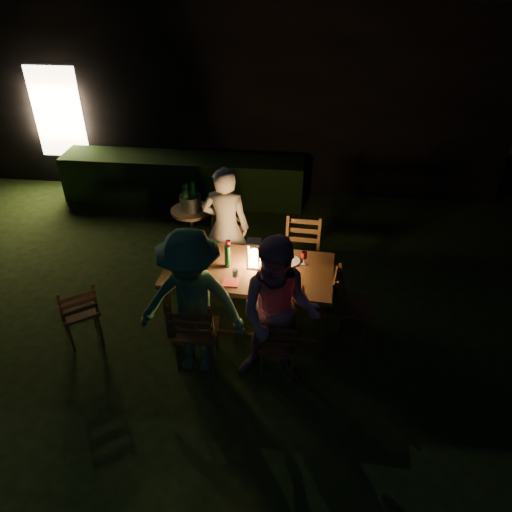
# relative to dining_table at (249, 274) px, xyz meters

# --- Properties ---
(garden_envelope) EXTENTS (40.00, 40.00, 3.20)m
(garden_envelope) POSITION_rel_dining_table_xyz_m (-1.06, 5.59, 0.85)
(garden_envelope) COLOR black
(garden_envelope) RESTS_ON ground
(dining_table) EXTENTS (2.00, 1.07, 0.81)m
(dining_table) POSITION_rel_dining_table_xyz_m (0.00, 0.00, 0.00)
(dining_table) COLOR #51311B
(dining_table) RESTS_ON ground
(chair_near_left) EXTENTS (0.48, 0.51, 1.04)m
(chair_near_left) POSITION_rel_dining_table_xyz_m (-0.49, -0.75, -0.42)
(chair_near_left) COLOR #51311B
(chair_near_left) RESTS_ON ground
(chair_near_right) EXTENTS (0.42, 0.45, 0.93)m
(chair_near_right) POSITION_rel_dining_table_xyz_m (0.41, -0.79, -0.45)
(chair_near_right) COLOR #51311B
(chair_near_right) RESTS_ON ground
(chair_far_left) EXTENTS (0.45, 0.48, 0.98)m
(chair_far_left) POSITION_rel_dining_table_xyz_m (-0.41, 0.79, -0.44)
(chair_far_left) COLOR #51311B
(chair_far_left) RESTS_ON ground
(chair_far_right) EXTENTS (0.49, 0.52, 1.03)m
(chair_far_right) POSITION_rel_dining_table_xyz_m (0.59, 0.74, -0.42)
(chair_far_right) COLOR #51311B
(chair_far_right) RESTS_ON ground
(chair_end) EXTENTS (0.47, 0.45, 0.90)m
(chair_end) POSITION_rel_dining_table_xyz_m (1.23, -0.06, -0.46)
(chair_end) COLOR #51311B
(chair_end) RESTS_ON ground
(chair_spare) EXTENTS (0.59, 0.59, 0.91)m
(chair_spare) POSITION_rel_dining_table_xyz_m (-1.92, -0.51, -0.46)
(chair_spare) COLOR #51311B
(chair_spare) RESTS_ON ground
(person_house_side) EXTENTS (0.64, 0.44, 1.69)m
(person_house_side) POSITION_rel_dining_table_xyz_m (-0.41, 0.84, 0.11)
(person_house_side) COLOR beige
(person_house_side) RESTS_ON ground
(person_opp_right) EXTENTS (0.88, 0.70, 1.74)m
(person_opp_right) POSITION_rel_dining_table_xyz_m (0.41, -0.84, 0.14)
(person_opp_right) COLOR #AE778D
(person_opp_right) RESTS_ON ground
(person_opp_left) EXTENTS (1.16, 0.71, 1.75)m
(person_opp_left) POSITION_rel_dining_table_xyz_m (-0.49, -0.80, 0.14)
(person_opp_left) COLOR #356A4A
(person_opp_left) RESTS_ON ground
(lantern) EXTENTS (0.16, 0.16, 0.35)m
(lantern) POSITION_rel_dining_table_xyz_m (0.05, 0.05, 0.24)
(lantern) COLOR white
(lantern) RESTS_ON dining_table
(plate_far_left) EXTENTS (0.25, 0.25, 0.01)m
(plate_far_left) POSITION_rel_dining_table_xyz_m (-0.54, 0.25, 0.09)
(plate_far_left) COLOR white
(plate_far_left) RESTS_ON dining_table
(plate_near_left) EXTENTS (0.25, 0.25, 0.01)m
(plate_near_left) POSITION_rel_dining_table_xyz_m (-0.56, -0.19, 0.09)
(plate_near_left) COLOR white
(plate_near_left) RESTS_ON dining_table
(plate_far_right) EXTENTS (0.25, 0.25, 0.01)m
(plate_far_right) POSITION_rel_dining_table_xyz_m (0.46, 0.20, 0.09)
(plate_far_right) COLOR white
(plate_far_right) RESTS_ON dining_table
(plate_near_right) EXTENTS (0.25, 0.25, 0.01)m
(plate_near_right) POSITION_rel_dining_table_xyz_m (0.44, -0.24, 0.09)
(plate_near_right) COLOR white
(plate_near_right) RESTS_ON dining_table
(wineglass_a) EXTENTS (0.06, 0.06, 0.18)m
(wineglass_a) POSITION_rel_dining_table_xyz_m (-0.28, 0.30, 0.17)
(wineglass_a) COLOR #59070F
(wineglass_a) RESTS_ON dining_table
(wineglass_b) EXTENTS (0.06, 0.06, 0.18)m
(wineglass_b) POSITION_rel_dining_table_xyz_m (-0.73, -0.08, 0.17)
(wineglass_b) COLOR #59070F
(wineglass_b) RESTS_ON dining_table
(wineglass_c) EXTENTS (0.06, 0.06, 0.18)m
(wineglass_c) POSITION_rel_dining_table_xyz_m (0.28, -0.30, 0.17)
(wineglass_c) COLOR #59070F
(wineglass_c) RESTS_ON dining_table
(wineglass_d) EXTENTS (0.06, 0.06, 0.18)m
(wineglass_d) POSITION_rel_dining_table_xyz_m (0.63, 0.15, 0.17)
(wineglass_d) COLOR #59070F
(wineglass_d) RESTS_ON dining_table
(wineglass_e) EXTENTS (0.06, 0.06, 0.18)m
(wineglass_e) POSITION_rel_dining_table_xyz_m (-0.12, -0.29, 0.17)
(wineglass_e) COLOR silver
(wineglass_e) RESTS_ON dining_table
(bottle_table) EXTENTS (0.07, 0.07, 0.28)m
(bottle_table) POSITION_rel_dining_table_xyz_m (-0.25, 0.01, 0.22)
(bottle_table) COLOR #0F471E
(bottle_table) RESTS_ON dining_table
(napkin_left) EXTENTS (0.18, 0.14, 0.01)m
(napkin_left) POSITION_rel_dining_table_xyz_m (-0.17, -0.31, 0.09)
(napkin_left) COLOR red
(napkin_left) RESTS_ON dining_table
(napkin_right) EXTENTS (0.18, 0.14, 0.01)m
(napkin_right) POSITION_rel_dining_table_xyz_m (0.53, -0.33, 0.09)
(napkin_right) COLOR red
(napkin_right) RESTS_ON dining_table
(phone) EXTENTS (0.14, 0.07, 0.01)m
(phone) POSITION_rel_dining_table_xyz_m (-0.63, -0.27, 0.08)
(phone) COLOR black
(phone) RESTS_ON dining_table
(side_table) EXTENTS (0.57, 0.57, 0.77)m
(side_table) POSITION_rel_dining_table_xyz_m (-1.00, 1.41, -0.05)
(side_table) COLOR olive
(side_table) RESTS_ON ground
(ice_bucket) EXTENTS (0.30, 0.30, 0.22)m
(ice_bucket) POSITION_rel_dining_table_xyz_m (-1.00, 1.41, 0.15)
(ice_bucket) COLOR #A5A8AD
(ice_bucket) RESTS_ON side_table
(bottle_bucket_a) EXTENTS (0.07, 0.07, 0.32)m
(bottle_bucket_a) POSITION_rel_dining_table_xyz_m (-1.05, 1.37, 0.20)
(bottle_bucket_a) COLOR #0F471E
(bottle_bucket_a) RESTS_ON side_table
(bottle_bucket_b) EXTENTS (0.07, 0.07, 0.32)m
(bottle_bucket_b) POSITION_rel_dining_table_xyz_m (-0.95, 1.45, 0.20)
(bottle_bucket_b) COLOR #0F471E
(bottle_bucket_b) RESTS_ON side_table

